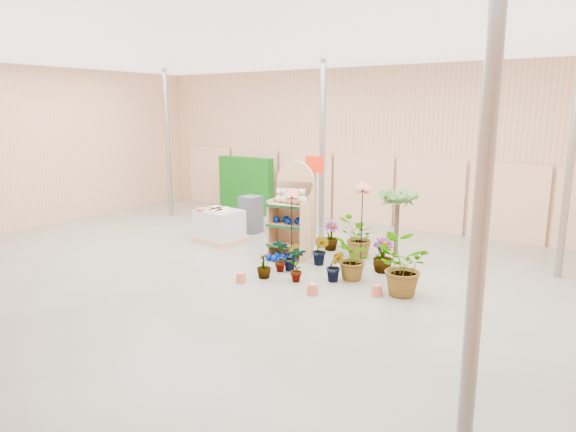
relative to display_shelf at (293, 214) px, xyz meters
name	(u,v)px	position (x,y,z in m)	size (l,w,h in m)	color
room	(261,163)	(-0.25, -0.88, 1.22)	(15.20, 12.10, 4.70)	#656459
display_shelf	(293,214)	(0.00, 0.00, 0.00)	(0.96, 0.66, 2.19)	tan
teddy_bears	(292,198)	(0.03, -0.10, 0.39)	(0.81, 0.22, 0.36)	#BDAD90
gazing_balls_shelf	(290,221)	(0.00, -0.14, -0.14)	(0.80, 0.27, 0.15)	navy
gazing_balls_floor	(280,258)	(-0.03, -0.49, -0.92)	(0.63, 0.39, 0.15)	navy
pallet_stack	(219,226)	(-2.28, 0.07, -0.59)	(1.23, 1.05, 0.85)	tan
charcoal_planters	(248,217)	(-2.34, 1.32, -0.58)	(0.80, 0.50, 1.00)	#323239
trellis_stock	(246,185)	(-4.05, 3.41, -0.10)	(2.00, 0.30, 1.80)	#0D4F0D
offer_sign	(315,182)	(-0.15, 1.19, 0.57)	(0.50, 0.08, 2.20)	gray
bird_table_front	(292,194)	(0.26, -0.46, 0.54)	(0.34, 0.34, 1.67)	black
bird_table_right	(363,187)	(1.75, -0.10, 0.76)	(0.34, 0.34, 1.90)	black
bird_table_back	(287,170)	(-2.20, 3.02, 0.55)	(0.34, 0.34, 1.68)	black
palm	(398,197)	(1.98, 1.24, 0.39)	(0.70, 0.70, 1.63)	#3D3425
potted_plant_0	(281,255)	(0.41, -1.10, -0.64)	(0.38, 0.26, 0.72)	#396727
potted_plant_1	(291,257)	(0.55, -0.91, -0.70)	(0.33, 0.27, 0.60)	#396727
potted_plant_2	(353,259)	(1.90, -0.75, -0.57)	(0.78, 0.67, 0.86)	#396727
potted_plant_3	(383,255)	(2.18, 0.05, -0.64)	(0.40, 0.40, 0.72)	#396727
potted_plant_4	(378,256)	(2.07, 0.07, -0.69)	(0.33, 0.22, 0.62)	#396727
potted_plant_5	(321,250)	(0.87, -0.24, -0.66)	(0.37, 0.30, 0.67)	#396727
potted_plant_6	(359,237)	(1.30, 0.71, -0.52)	(0.86, 0.74, 0.95)	#396727
potted_plant_7	(264,265)	(0.36, -1.61, -0.74)	(0.29, 0.29, 0.52)	#396727
potted_plant_8	(297,264)	(1.02, -1.44, -0.64)	(0.38, 0.26, 0.73)	#396727
potted_plant_9	(335,266)	(1.65, -1.03, -0.68)	(0.35, 0.28, 0.64)	#396727
potted_plant_10	(400,267)	(2.97, -1.04, -0.46)	(0.97, 0.84, 1.07)	#396727
potted_plant_11	(331,236)	(0.45, 0.96, -0.66)	(0.38, 0.38, 0.67)	#396727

